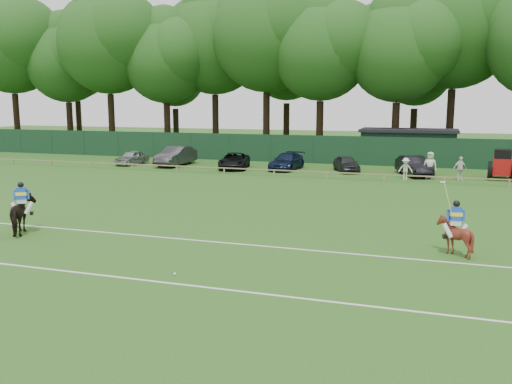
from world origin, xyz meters
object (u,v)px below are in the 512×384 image
at_px(polo_ball, 175,274).
at_px(sedan_navy, 287,161).
at_px(sedan_grey, 176,156).
at_px(spectator_right, 430,165).
at_px(sedan_silver, 132,158).
at_px(tractor, 502,165).
at_px(utility_shed, 408,146).
at_px(horse_dark, 23,214).
at_px(hatch_grey, 346,164).
at_px(spectator_mid, 460,168).
at_px(spectator_left, 406,169).
at_px(estate_black, 414,166).
at_px(horse_chestnut, 455,236).
at_px(suv_black, 234,161).

bearing_deg(polo_ball, sedan_navy, 97.46).
distance_m(sedan_grey, spectator_right, 20.97).
bearing_deg(sedan_silver, tractor, 7.35).
bearing_deg(tractor, utility_shed, 133.74).
height_order(sedan_navy, utility_shed, utility_shed).
relative_size(horse_dark, hatch_grey, 0.53).
height_order(spectator_mid, spectator_right, spectator_right).
height_order(spectator_mid, polo_ball, spectator_mid).
bearing_deg(utility_shed, spectator_right, -78.60).
relative_size(spectator_right, polo_ball, 21.57).
height_order(sedan_grey, spectator_left, sedan_grey).
relative_size(spectator_mid, utility_shed, 0.20).
height_order(sedan_silver, estate_black, estate_black).
relative_size(horse_chestnut, utility_shed, 0.17).
bearing_deg(horse_chestnut, spectator_mid, -100.67).
bearing_deg(sedan_silver, horse_chestnut, -32.15).
xyz_separation_m(sedan_silver, spectator_mid, (26.93, -1.01, 0.21)).
bearing_deg(polo_ball, estate_black, 76.55).
distance_m(spectator_right, utility_shed, 10.10).
bearing_deg(suv_black, tractor, -11.97).
distance_m(sedan_silver, polo_ball, 31.55).
height_order(horse_chestnut, spectator_left, spectator_left).
bearing_deg(tractor, horse_chestnut, -94.72).
relative_size(sedan_grey, spectator_right, 2.57).
xyz_separation_m(suv_black, polo_ball, (7.81, -26.42, -0.61)).
distance_m(sedan_navy, spectator_left, 9.85).
bearing_deg(polo_ball, sedan_grey, 116.43).
bearing_deg(polo_ball, tractor, 65.03).
xyz_separation_m(spectator_left, utility_shed, (-0.36, 10.78, 0.76)).
distance_m(suv_black, polo_ball, 27.56).
bearing_deg(sedan_navy, tractor, 2.99).
distance_m(sedan_silver, spectator_mid, 26.95).
relative_size(estate_black, utility_shed, 0.53).
bearing_deg(spectator_mid, sedan_silver, 151.22).
height_order(horse_chestnut, suv_black, horse_chestnut).
xyz_separation_m(horse_dark, estate_black, (14.98, 23.71, -0.10)).
height_order(sedan_navy, polo_ball, sedan_navy).
xyz_separation_m(horse_chestnut, sedan_grey, (-21.99, 21.59, 0.12)).
bearing_deg(spectator_right, spectator_left, -143.02).
relative_size(horse_chestnut, spectator_left, 0.91).
xyz_separation_m(horse_dark, horse_chestnut, (17.20, 2.29, -0.12)).
bearing_deg(horse_dark, sedan_silver, -102.37).
xyz_separation_m(polo_ball, utility_shed, (5.55, 35.25, 1.49)).
distance_m(horse_chestnut, suv_black, 26.74).
relative_size(suv_black, spectator_right, 2.43).
xyz_separation_m(sedan_silver, spectator_right, (24.91, -0.97, 0.35)).
height_order(sedan_silver, spectator_left, spectator_left).
distance_m(estate_black, spectator_mid, 3.47).
xyz_separation_m(horse_chestnut, hatch_grey, (-7.36, 22.11, -0.07)).
relative_size(spectator_left, utility_shed, 0.18).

